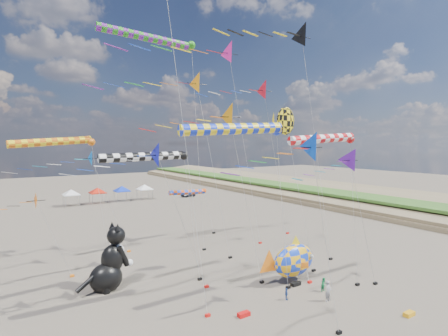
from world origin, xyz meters
TOP-DOWN VIEW (x-y plane):
  - delta_kite_0 at (-5.22, 0.88)m, footprint 9.90×1.81m
  - delta_kite_1 at (9.66, 21.13)m, footprint 13.47×2.76m
  - delta_kite_2 at (-1.79, 17.01)m, footprint 13.05×2.37m
  - delta_kite_3 at (-2.23, 9.98)m, footprint 9.53×2.31m
  - delta_kite_5 at (4.52, 4.32)m, footprint 9.44×1.98m
  - delta_kite_6 at (-10.51, 25.13)m, footprint 10.86×1.86m
  - delta_kite_7 at (-16.43, 20.72)m, footprint 8.24×1.67m
  - delta_kite_8 at (6.45, 10.78)m, footprint 13.26×2.67m
  - delta_kite_9 at (-8.69, 11.83)m, footprint 10.62×2.03m
  - delta_kite_10 at (3.85, 19.55)m, footprint 16.42×2.84m
  - windsock_0 at (-13.22, 24.09)m, footprint 9.07×0.78m
  - windsock_1 at (-4.52, 21.01)m, footprint 11.70×0.88m
  - windsock_2 at (-3.14, 7.87)m, footprint 10.09×0.87m
  - windsock_3 at (3.13, 5.03)m, footprint 8.30×0.70m
  - windsock_4 at (-7.93, 13.55)m, footprint 8.80×0.71m
  - windsock_5 at (2.68, 26.74)m, footprint 6.73×0.63m
  - angelfish_kite at (4.77, 11.43)m, footprint 3.74×3.02m
  - cat_inflatable at (-10.54, 16.05)m, footprint 4.51×3.02m
  - fish_inflatable at (3.46, 8.66)m, footprint 5.90×2.45m
  - person_adult at (3.03, 4.42)m, footprint 0.68×0.53m
  - child_green at (4.19, 5.80)m, footprint 0.59×0.46m
  - child_blue at (0.48, 6.36)m, footprint 0.52×0.59m
  - kite_bag_0 at (9.93, 13.69)m, footprint 0.90×0.44m
  - kite_bag_1 at (3.08, 7.96)m, footprint 0.90×0.44m
  - kite_bag_2 at (5.99, -0.33)m, footprint 0.90×0.44m
  - kite_bag_3 at (-3.87, 6.09)m, footprint 0.90×0.44m
  - tent_row at (1.50, 60.00)m, footprint 19.20×4.20m
  - parked_car at (18.71, 58.00)m, footprint 3.62×1.77m

SIDE VIEW (x-z plane):
  - kite_bag_0 at x=9.93m, z-range 0.00..0.30m
  - kite_bag_1 at x=3.08m, z-range 0.00..0.30m
  - kite_bag_2 at x=5.99m, z-range 0.00..0.30m
  - kite_bag_3 at x=-3.87m, z-range 0.00..0.30m
  - child_blue at x=0.48m, z-range 0.00..0.96m
  - child_green at x=4.19m, z-range 0.00..1.17m
  - parked_car at x=18.71m, z-range 0.00..1.19m
  - person_adult at x=3.03m, z-range 0.00..1.63m
  - fish_inflatable at x=3.46m, z-range -0.14..4.05m
  - cat_inflatable at x=-10.54m, z-range 0.00..5.57m
  - tent_row at x=1.50m, z-range 1.25..5.05m
  - windsock_5 at x=2.68m, z-range 2.79..9.11m
  - delta_kite_7 at x=-16.43m, z-range 2.90..11.14m
  - delta_kite_6 at x=-10.51m, z-range 4.51..16.16m
  - delta_kite_5 at x=4.52m, z-range 4.73..16.76m
  - windsock_4 at x=-7.93m, z-range 5.37..16.94m
  - delta_kite_9 at x=-8.69m, z-range 4.93..17.43m
  - delta_kite_0 at x=-5.22m, z-range 5.26..18.29m
  - windsock_0 at x=-13.22m, z-range 5.96..18.77m
  - windsock_3 at x=3.13m, z-range 6.06..19.04m
  - windsock_2 at x=-3.14m, z-range 6.40..20.16m
  - delta_kite_3 at x=-2.23m, z-range 6.35..21.89m
  - angelfish_kite at x=4.77m, z-range 6.42..22.15m
  - delta_kite_2 at x=-1.79m, z-range 8.23..27.69m
  - delta_kite_1 at x=9.66m, z-range 8.52..28.78m
  - delta_kite_10 at x=3.85m, z-range 10.23..34.09m
  - delta_kite_8 at x=6.45m, z-range 10.38..34.33m
  - windsock_1 at x=-4.52m, z-range 11.15..34.49m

